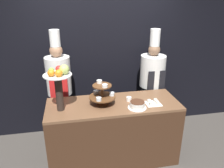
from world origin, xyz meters
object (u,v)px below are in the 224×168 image
Objects in this scene: fruit_pedestal at (59,81)px; tiered_stand at (102,94)px; cup_white at (129,99)px; cake_square_tray at (153,103)px; cake_round at (137,105)px; chef_center_left at (152,81)px; chef_left at (59,86)px.

tiered_stand is at bearing 4.99° from fruit_pedestal.
cake_square_tray is at bearing -26.42° from cup_white.
cake_round is 0.92m from chef_center_left.
cake_square_tray is (1.24, -0.06, -0.39)m from fruit_pedestal.
cake_round reaches higher than cup_white.
tiered_stand is 0.49m from cake_round.
chef_center_left reaches higher than cup_white.
tiered_stand is at bearing -147.72° from chef_center_left.
fruit_pedestal reaches higher than tiered_stand.
cake_square_tray is 1.46m from chef_left.
cake_round is at bearing -7.88° from fruit_pedestal.
cup_white is at bearing 5.36° from fruit_pedestal.
tiered_stand is 1.11m from chef_center_left.
cup_white is at bearing -134.89° from chef_center_left.
cake_square_tray is at bearing 15.81° from cake_round.
cup_white is 0.34m from cake_square_tray.
tiered_stand is at bearing 157.33° from cake_round.
chef_center_left is (0.55, 0.55, 0.01)m from cup_white.
chef_center_left is at bearing 45.11° from cup_white.
chef_left is (-0.98, 0.55, 0.05)m from cup_white.
cake_square_tray is (0.69, -0.11, -0.15)m from tiered_stand.
cake_round reaches higher than cake_square_tray.
cake_square_tray is at bearing -9.22° from tiered_stand.
fruit_pedestal is 0.33× the size of chef_left.
chef_center_left is at bearing 23.33° from fruit_pedestal.
fruit_pedestal reaches higher than cup_white.
cake_square_tray is at bearing -28.76° from chef_left.
tiered_stand is 1.73× the size of cake_square_tray.
chef_center_left reaches higher than cake_square_tray.
chef_center_left is (1.52, 0.00, -0.03)m from chef_left.
cup_white is (0.93, 0.09, -0.38)m from fruit_pedestal.
cake_square_tray is 0.11× the size of chef_left.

